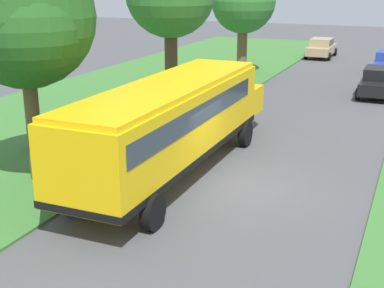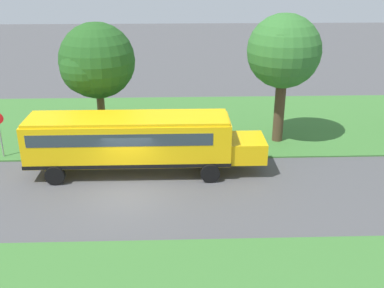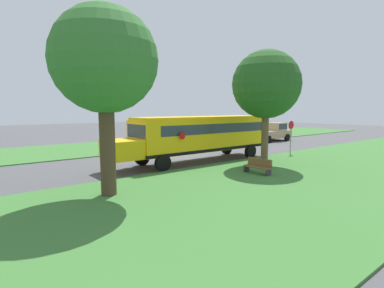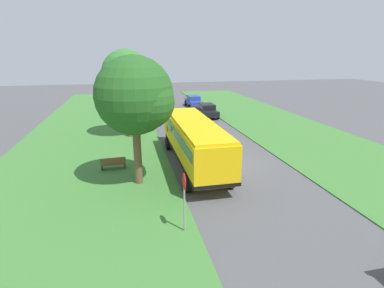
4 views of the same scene
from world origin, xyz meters
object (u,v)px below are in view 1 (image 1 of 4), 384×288
object	(u,v)px
park_bench	(48,140)
oak_tree_far_end	(242,1)
car_tan_furthest	(321,47)
car_black_nearest	(379,80)
oak_tree_beside_bus	(25,20)
school_bus	(173,119)

from	to	relation	value
park_bench	oak_tree_far_end	bearing A→B (deg)	85.80
car_tan_furthest	park_bench	bearing A→B (deg)	-99.87
car_black_nearest	park_bench	size ratio (longest dim) A/B	2.71
oak_tree_beside_bus	oak_tree_far_end	xyz separation A→B (m)	(-0.31, 21.53, -0.36)
oak_tree_beside_bus	park_bench	xyz separation A→B (m)	(-1.70, 2.66, -4.67)
car_tan_furthest	oak_tree_beside_bus	bearing A→B (deg)	-96.01
car_tan_furthest	car_black_nearest	bearing A→B (deg)	-67.36
car_black_nearest	oak_tree_far_end	world-z (taller)	oak_tree_far_end
car_tan_furthest	oak_tree_beside_bus	distance (m)	31.92
car_black_nearest	oak_tree_beside_bus	bearing A→B (deg)	-116.30
school_bus	park_bench	bearing A→B (deg)	177.14
oak_tree_beside_bus	school_bus	bearing A→B (deg)	32.94
car_black_nearest	oak_tree_beside_bus	world-z (taller)	oak_tree_beside_bus
car_tan_furthest	park_bench	size ratio (longest dim) A/B	2.71
oak_tree_beside_bus	park_bench	bearing A→B (deg)	122.50
oak_tree_far_end	car_black_nearest	bearing A→B (deg)	-20.78
oak_tree_beside_bus	oak_tree_far_end	world-z (taller)	oak_tree_beside_bus
car_black_nearest	oak_tree_beside_bus	size ratio (longest dim) A/B	0.59
school_bus	car_black_nearest	size ratio (longest dim) A/B	2.82
car_tan_furthest	oak_tree_far_end	xyz separation A→B (m)	(-3.62, -9.92, 3.91)
car_tan_furthest	school_bus	bearing A→B (deg)	-89.25
school_bus	car_tan_furthest	size ratio (longest dim) A/B	2.82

